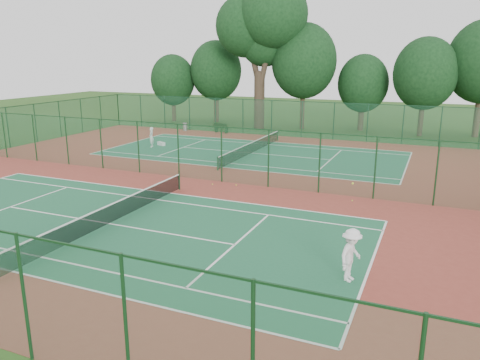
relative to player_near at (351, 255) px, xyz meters
name	(u,v)px	position (x,y,z in m)	size (l,w,h in m)	color
ground	(200,179)	(-11.38, 10.35, -0.97)	(120.00, 120.00, 0.00)	#254A17
red_pad	(200,179)	(-11.38, 10.35, -0.97)	(40.00, 36.00, 0.01)	maroon
court_near	(110,224)	(-11.38, 1.35, -0.96)	(23.77, 10.97, 0.01)	#1D5D3B
court_far	(252,153)	(-11.38, 19.35, -0.96)	(23.77, 10.97, 0.01)	#1E6042
fence_north	(287,119)	(-11.38, 28.35, 0.79)	(40.00, 0.09, 3.50)	#1B5336
fence_divider	(200,152)	(-11.38, 10.35, 0.79)	(40.00, 0.09, 3.50)	#1C552E
tennis_net_near	(109,213)	(-11.38, 1.35, -0.43)	(0.10, 12.90, 0.97)	#13351C
tennis_net_far	(252,147)	(-11.38, 19.35, -0.43)	(0.10, 12.90, 0.97)	#163D24
player_near	(351,255)	(0.00, 0.00, 0.00)	(1.23, 0.71, 1.91)	white
player_far	(151,137)	(-20.35, 18.37, -0.09)	(0.63, 0.41, 1.72)	white
trash_bin	(185,127)	(-22.33, 27.63, -0.55)	(0.45, 0.45, 0.82)	gray
bench	(221,128)	(-18.24, 27.84, -0.45)	(1.67, 0.75, 1.00)	black
kit_bag	(161,144)	(-20.02, 19.36, -0.81)	(0.82, 0.31, 0.31)	white
stray_ball_a	(212,184)	(-10.06, 9.46, -0.93)	(0.07, 0.07, 0.07)	#C4E735
stray_ball_b	(352,201)	(-1.59, 9.44, -0.93)	(0.06, 0.06, 0.06)	#C9E435
stray_ball_c	(236,185)	(-8.64, 9.83, -0.93)	(0.08, 0.08, 0.08)	yellow
big_tree	(262,25)	(-15.60, 32.36, 9.79)	(9.90, 7.24, 15.20)	#33261C
evergreen_row	(308,128)	(-10.88, 34.60, -0.97)	(39.00, 5.00, 12.00)	black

